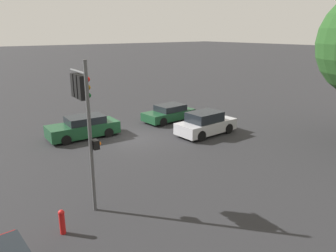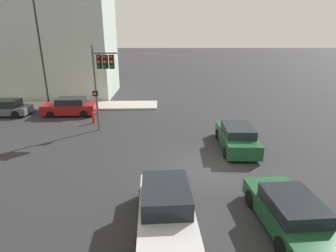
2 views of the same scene
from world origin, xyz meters
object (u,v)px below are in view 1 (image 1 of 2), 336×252
object	(u,v)px
crossing_car_1	(169,113)
traffic_signal	(84,102)
crossing_car_2	(84,127)
fire_hydrant	(62,221)
crossing_car_0	(206,124)

from	to	relation	value
crossing_car_1	traffic_signal	bearing A→B (deg)	35.95
crossing_car_1	crossing_car_2	bearing A→B (deg)	-3.58
traffic_signal	crossing_car_1	size ratio (longest dim) A/B	1.40
fire_hydrant	crossing_car_2	bearing A→B (deg)	-117.21
crossing_car_0	crossing_car_2	xyz separation A→B (m)	(6.90, -4.42, -0.05)
crossing_car_0	crossing_car_2	world-z (taller)	crossing_car_0
fire_hydrant	crossing_car_1	bearing A→B (deg)	-141.38
traffic_signal	fire_hydrant	bearing A→B (deg)	-137.04
crossing_car_1	fire_hydrant	distance (m)	15.45
traffic_signal	crossing_car_0	world-z (taller)	traffic_signal
traffic_signal	fire_hydrant	size ratio (longest dim) A/B	6.38
traffic_signal	crossing_car_0	bearing A→B (deg)	25.33
crossing_car_2	crossing_car_1	bearing A→B (deg)	-177.62
crossing_car_1	crossing_car_2	distance (m)	7.05
crossing_car_1	fire_hydrant	world-z (taller)	crossing_car_1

